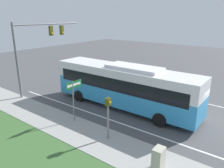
% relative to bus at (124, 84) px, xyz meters
% --- Properties ---
extents(ground_plane, '(80.00, 80.00, 0.00)m').
position_rel_bus_xyz_m(ground_plane, '(1.16, -5.58, -1.92)').
color(ground_plane, '#4C4C4F').
extents(sidewalk, '(2.80, 80.00, 0.12)m').
position_rel_bus_xyz_m(sidewalk, '(-5.04, -5.58, -1.86)').
color(sidewalk, '#9E9E99').
rests_on(sidewalk, ground_plane).
extents(lane_divider_near, '(0.14, 30.00, 0.01)m').
position_rel_bus_xyz_m(lane_divider_near, '(-2.44, -5.58, -1.92)').
color(lane_divider_near, silver).
rests_on(lane_divider_near, ground_plane).
extents(lane_divider_far, '(0.14, 30.00, 0.01)m').
position_rel_bus_xyz_m(lane_divider_far, '(4.76, -5.58, -1.92)').
color(lane_divider_far, silver).
rests_on(lane_divider_far, ground_plane).
extents(bus, '(2.72, 12.08, 3.50)m').
position_rel_bus_xyz_m(bus, '(0.00, 0.00, 0.00)').
color(bus, '#3393D1').
rests_on(bus, ground_plane).
extents(signal_gantry, '(7.17, 0.41, 6.54)m').
position_rel_bus_xyz_m(signal_gantry, '(-1.70, 8.30, 2.80)').
color(signal_gantry, slate).
rests_on(signal_gantry, ground_plane).
extents(pedestrian_signal, '(0.28, 0.34, 2.65)m').
position_rel_bus_xyz_m(pedestrian_signal, '(-4.59, -2.05, -0.09)').
color(pedestrian_signal, slate).
rests_on(pedestrian_signal, ground_plane).
extents(street_sign, '(1.37, 0.08, 2.97)m').
position_rel_bus_xyz_m(street_sign, '(-4.14, 1.22, 0.19)').
color(street_sign, slate).
rests_on(street_sign, ground_plane).
extents(utility_cabinet, '(0.63, 0.45, 1.14)m').
position_rel_bus_xyz_m(utility_cabinet, '(-5.32, -5.60, -1.23)').
color(utility_cabinet, '#B7B29E').
rests_on(utility_cabinet, sidewalk).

